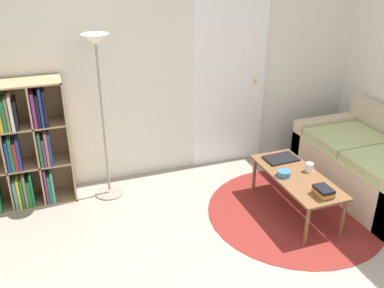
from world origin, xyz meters
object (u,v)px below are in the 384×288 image
object	(u,v)px
coffee_table	(297,179)
floor_lamp	(99,76)
bookshelf	(16,149)
couch	(374,166)
bowl	(284,173)
cup	(309,167)
laptop	(281,158)

from	to	relation	value
coffee_table	floor_lamp	bearing A→B (deg)	150.54
bookshelf	couch	world-z (taller)	bookshelf
couch	bowl	size ratio (longest dim) A/B	12.26
couch	coffee_table	xyz separation A→B (m)	(-1.01, -0.07, 0.07)
floor_lamp	cup	world-z (taller)	floor_lamp
coffee_table	cup	world-z (taller)	cup
bowl	cup	distance (m)	0.28
bookshelf	floor_lamp	xyz separation A→B (m)	(0.84, -0.12, 0.69)
bowl	laptop	bearing A→B (deg)	63.79
floor_lamp	bookshelf	bearing A→B (deg)	171.96
coffee_table	couch	bearing A→B (deg)	4.11
coffee_table	cup	bearing A→B (deg)	10.69
bookshelf	laptop	distance (m)	2.64
bookshelf	laptop	xyz separation A→B (m)	(2.54, -0.72, -0.20)
floor_lamp	laptop	xyz separation A→B (m)	(1.70, -0.60, -0.88)
coffee_table	cup	distance (m)	0.18
floor_lamp	bowl	distance (m)	1.99
floor_lamp	bowl	size ratio (longest dim) A/B	13.07
bowl	cup	bearing A→B (deg)	-0.40
coffee_table	laptop	world-z (taller)	laptop
cup	bookshelf	bearing A→B (deg)	158.79
floor_lamp	coffee_table	bearing A→B (deg)	-29.46
floor_lamp	bowl	world-z (taller)	floor_lamp
cup	laptop	bearing A→B (deg)	111.96
cup	bowl	bearing A→B (deg)	179.60
couch	cup	size ratio (longest dim) A/B	17.91
bookshelf	cup	distance (m)	2.86
bookshelf	bowl	bearing A→B (deg)	-23.43
floor_lamp	laptop	bearing A→B (deg)	-19.45
coffee_table	cup	xyz separation A→B (m)	(0.15, 0.03, 0.09)
couch	cup	world-z (taller)	couch
couch	bookshelf	bearing A→B (deg)	164.28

